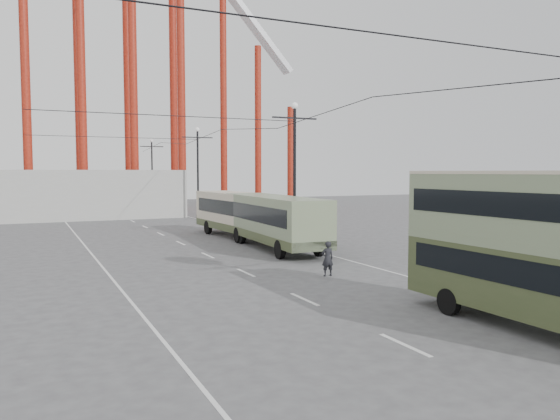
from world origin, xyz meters
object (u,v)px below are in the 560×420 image
double_decker_bus (537,242)px  single_decker_green (274,219)px  pedestrian (328,259)px  single_decker_cream (237,212)px

double_decker_bus → single_decker_green: 19.48m
pedestrian → double_decker_bus: bearing=100.9°
single_decker_cream → double_decker_bus: bearing=-93.2°
single_decker_green → single_decker_cream: size_ratio=1.10×
single_decker_green → pedestrian: size_ratio=7.26×
double_decker_bus → single_decker_green: (0.14, 19.46, -0.86)m
single_decker_cream → single_decker_green: bearing=-93.2°
double_decker_bus → pedestrian: 10.45m
double_decker_bus → pedestrian: bearing=95.9°
single_decker_green → single_decker_cream: 6.56m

